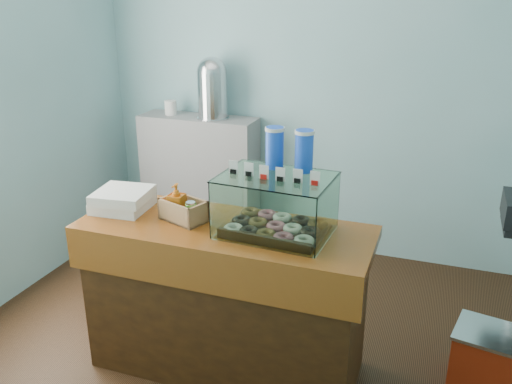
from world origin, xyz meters
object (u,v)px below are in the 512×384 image
at_px(counter, 226,298).
at_px(display_case, 279,201).
at_px(red_cooler, 492,362).
at_px(coffee_urn, 212,86).

height_order(counter, display_case, display_case).
bearing_deg(display_case, counter, -165.65).
xyz_separation_m(counter, red_cooler, (1.45, 0.30, -0.27)).
xyz_separation_m(counter, coffee_urn, (-0.76, 1.57, 0.90)).
xyz_separation_m(display_case, coffee_urn, (-1.04, 1.51, 0.29)).
distance_m(counter, red_cooler, 1.50).
bearing_deg(display_case, red_cooler, 15.16).
distance_m(display_case, coffee_urn, 1.86).
distance_m(counter, display_case, 0.68).
distance_m(coffee_urn, red_cooler, 2.80).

